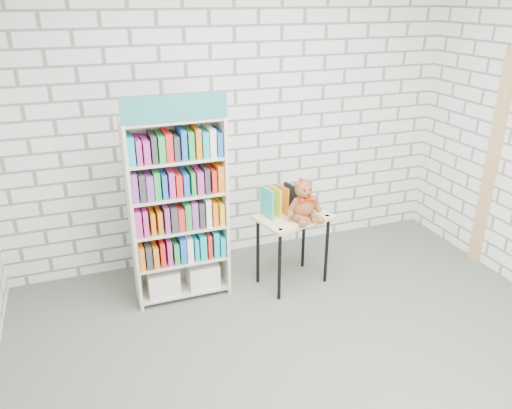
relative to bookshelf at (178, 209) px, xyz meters
name	(u,v)px	position (x,y,z in m)	size (l,w,h in m)	color
ground	(323,370)	(0.74, -1.36, -0.84)	(4.50, 4.50, 0.00)	#4F584A
room_shell	(339,132)	(0.74, -1.36, 0.95)	(4.52, 4.02, 2.81)	silver
bookshelf	(178,209)	(0.00, 0.00, 0.00)	(0.82, 0.32, 1.84)	beige
display_table	(293,225)	(1.01, -0.16, -0.25)	(0.72, 0.58, 0.69)	#DBBA83
table_books	(287,199)	(0.99, -0.06, -0.02)	(0.48, 0.29, 0.27)	teal
teddy_bear	(304,204)	(1.07, -0.25, -0.01)	(0.34, 0.31, 0.36)	brown
door_trim	(492,162)	(2.96, -0.41, 0.21)	(0.05, 0.12, 2.10)	tan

